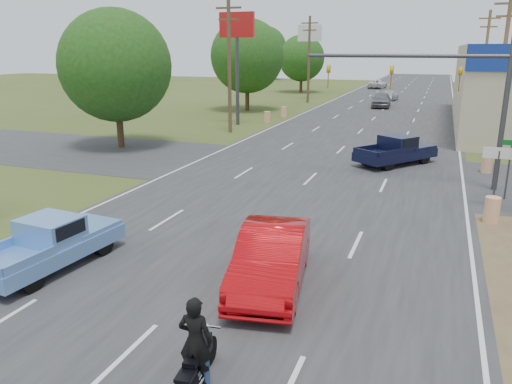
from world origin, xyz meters
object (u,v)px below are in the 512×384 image
at_px(blue_pickup, 52,242).
at_px(distant_car_grey, 381,100).
at_px(distant_car_silver, 389,96).
at_px(red_convertible, 271,258).
at_px(distant_car_white, 378,84).
at_px(motorcycle, 196,368).
at_px(navy_pickup, 397,150).
at_px(rider, 196,346).

xyz_separation_m(blue_pickup, distant_car_grey, (4.17, 46.64, 0.06)).
bearing_deg(distant_car_silver, distant_car_grey, -80.07).
distance_m(red_convertible, distant_car_silver, 53.36).
bearing_deg(distant_car_white, blue_pickup, 95.18).
xyz_separation_m(motorcycle, navy_pickup, (1.84, 21.37, 0.40)).
height_order(blue_pickup, distant_car_silver, blue_pickup).
distance_m(motorcycle, distant_car_silver, 57.99).
bearing_deg(red_convertible, distant_car_white, 84.96).
xyz_separation_m(rider, distant_car_grey, (-2.40, 50.19, -0.08)).
bearing_deg(motorcycle, red_convertible, 84.29).
distance_m(navy_pickup, distant_car_grey, 29.18).
relative_size(red_convertible, distant_car_white, 0.98).
distance_m(navy_pickup, distant_car_white, 57.50).
bearing_deg(motorcycle, distant_car_silver, 86.30).
bearing_deg(rider, blue_pickup, -34.49).
bearing_deg(distant_car_silver, rider, -77.69).
distance_m(rider, distant_car_silver, 57.96).
distance_m(blue_pickup, distant_car_grey, 46.82).
distance_m(navy_pickup, distant_car_silver, 36.83).
height_order(red_convertible, navy_pickup, red_convertible).
height_order(motorcycle, navy_pickup, navy_pickup).
bearing_deg(red_convertible, distant_car_grey, 83.10).
xyz_separation_m(distant_car_grey, distant_car_silver, (0.00, 7.71, -0.22)).
relative_size(blue_pickup, distant_car_silver, 1.14).
relative_size(motorcycle, distant_car_white, 0.38).
relative_size(red_convertible, distant_car_silver, 1.19).
height_order(motorcycle, distant_car_silver, distant_car_silver).
bearing_deg(navy_pickup, rider, -58.73).
xyz_separation_m(motorcycle, blue_pickup, (-6.58, 3.59, 0.34)).
relative_size(red_convertible, rider, 2.75).
bearing_deg(rider, red_convertible, -95.76).
bearing_deg(motorcycle, rider, 90.00).
xyz_separation_m(rider, blue_pickup, (-6.58, 3.56, -0.13)).
height_order(rider, distant_car_silver, rider).
bearing_deg(distant_car_white, distant_car_grey, 103.27).
bearing_deg(navy_pickup, red_convertible, -60.17).
xyz_separation_m(motorcycle, rider, (-0.00, 0.04, 0.48)).
height_order(blue_pickup, distant_car_grey, distant_car_grey).
relative_size(motorcycle, distant_car_grey, 0.39).
bearing_deg(distant_car_grey, motorcycle, -90.68).
distance_m(rider, blue_pickup, 7.48).
height_order(distant_car_silver, distant_car_white, distant_car_white).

